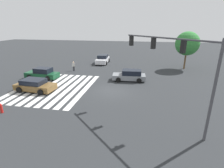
{
  "coord_description": "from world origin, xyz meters",
  "views": [
    {
      "loc": [
        18.02,
        3.33,
        7.2
      ],
      "look_at": [
        0.0,
        0.0,
        0.84
      ],
      "focal_mm": 28.0,
      "sensor_mm": 36.0,
      "label": 1
    }
  ],
  "objects": [
    {
      "name": "ground_plane",
      "position": [
        0.0,
        0.0,
        0.0
      ],
      "size": [
        117.05,
        117.05,
        0.0
      ],
      "primitive_type": "plane",
      "color": "#2B2D30"
    },
    {
      "name": "pedestrian",
      "position": [
        -7.61,
        -7.63,
        0.85
      ],
      "size": [
        0.41,
        0.41,
        1.54
      ],
      "rotation": [
        0.0,
        0.0,
        0.79
      ],
      "color": "#38383D",
      "rests_on": "ground_plane"
    },
    {
      "name": "car_1",
      "position": [
        -2.98,
        -10.29,
        0.69
      ],
      "size": [
        2.16,
        4.6,
        1.5
      ],
      "rotation": [
        0.0,
        0.0,
        -1.64
      ],
      "color": "#144728",
      "rests_on": "ground_plane"
    },
    {
      "name": "tree_corner_a",
      "position": [
        -12.31,
        10.04,
        4.15
      ],
      "size": [
        3.79,
        3.79,
        6.06
      ],
      "color": "brown",
      "rests_on": "ground_plane"
    },
    {
      "name": "crosswalk_markings",
      "position": [
        0.0,
        -6.96,
        0.0
      ],
      "size": [
        10.71,
        8.2,
        0.01
      ],
      "rotation": [
        0.0,
        0.0,
        1.57
      ],
      "color": "silver",
      "rests_on": "ground_plane"
    },
    {
      "name": "fire_hydrant",
      "position": [
        6.68,
        -8.31,
        0.43
      ],
      "size": [
        0.22,
        0.22,
        0.86
      ],
      "color": "red",
      "rests_on": "ground_plane"
    },
    {
      "name": "traffic_signal_mast",
      "position": [
        5.51,
        5.51,
        4.87
      ],
      "size": [
        5.77,
        5.77,
        6.48
      ],
      "rotation": [
        0.0,
        0.0,
        -2.36
      ],
      "color": "#47474C",
      "rests_on": "ground_plane"
    },
    {
      "name": "car_3",
      "position": [
        -14.07,
        -4.42,
        0.74
      ],
      "size": [
        4.6,
        2.29,
        1.58
      ],
      "rotation": [
        0.0,
        0.0,
        0.03
      ],
      "color": "silver",
      "rests_on": "ground_plane"
    },
    {
      "name": "car_2",
      "position": [
        -4.24,
        1.61,
        0.69
      ],
      "size": [
        2.23,
        4.4,
        1.45
      ],
      "rotation": [
        0.0,
        0.0,
        -1.5
      ],
      "color": "gray",
      "rests_on": "ground_plane"
    },
    {
      "name": "car_0",
      "position": [
        1.46,
        -8.54,
        0.66
      ],
      "size": [
        2.44,
        4.5,
        1.35
      ],
      "rotation": [
        0.0,
        0.0,
        1.5
      ],
      "color": "brown",
      "rests_on": "ground_plane"
    }
  ]
}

